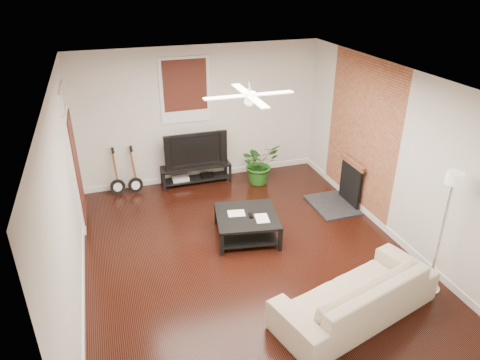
# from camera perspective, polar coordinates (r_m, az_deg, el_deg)

# --- Properties ---
(room) EXTENTS (5.01, 6.01, 2.81)m
(room) POSITION_cam_1_polar(r_m,az_deg,el_deg) (6.37, 1.11, 0.50)
(room) COLOR black
(room) RESTS_ON ground
(brick_accent) EXTENTS (0.02, 2.20, 2.80)m
(brick_accent) POSITION_cam_1_polar(r_m,az_deg,el_deg) (8.24, 15.44, 5.68)
(brick_accent) COLOR #9F5433
(brick_accent) RESTS_ON floor
(fireplace) EXTENTS (0.80, 1.10, 0.92)m
(fireplace) POSITION_cam_1_polar(r_m,az_deg,el_deg) (8.46, 13.04, -0.45)
(fireplace) COLOR black
(fireplace) RESTS_ON floor
(window_back) EXTENTS (1.00, 0.06, 1.30)m
(window_back) POSITION_cam_1_polar(r_m,az_deg,el_deg) (8.82, -7.15, 11.51)
(window_back) COLOR #37140F
(window_back) RESTS_ON wall_back
(door_left) EXTENTS (0.08, 1.00, 2.50)m
(door_left) POSITION_cam_1_polar(r_m,az_deg,el_deg) (7.90, -20.80, 2.81)
(door_left) COLOR white
(door_left) RESTS_ON wall_left
(tv_stand) EXTENTS (1.45, 0.39, 0.40)m
(tv_stand) POSITION_cam_1_polar(r_m,az_deg,el_deg) (9.26, -5.73, 0.78)
(tv_stand) COLOR black
(tv_stand) RESTS_ON floor
(tv) EXTENTS (1.30, 0.17, 0.75)m
(tv) POSITION_cam_1_polar(r_m,az_deg,el_deg) (9.04, -5.92, 4.13)
(tv) COLOR black
(tv) RESTS_ON tv_stand
(coffee_table) EXTENTS (1.16, 1.16, 0.42)m
(coffee_table) POSITION_cam_1_polar(r_m,az_deg,el_deg) (7.41, 0.88, -5.97)
(coffee_table) COLOR black
(coffee_table) RESTS_ON floor
(sofa) EXTENTS (2.42, 1.46, 0.66)m
(sofa) POSITION_cam_1_polar(r_m,az_deg,el_deg) (6.06, 14.83, -14.10)
(sofa) COLOR tan
(sofa) RESTS_ON floor
(floor_lamp) EXTENTS (0.38, 0.38, 1.85)m
(floor_lamp) POSITION_cam_1_polar(r_m,az_deg,el_deg) (6.48, 24.72, -6.43)
(floor_lamp) COLOR silver
(floor_lamp) RESTS_ON floor
(potted_plant) EXTENTS (0.94, 0.86, 0.88)m
(potted_plant) POSITION_cam_1_polar(r_m,az_deg,el_deg) (9.13, 2.53, 2.17)
(potted_plant) COLOR #225A19
(potted_plant) RESTS_ON floor
(guitar_left) EXTENTS (0.33, 0.26, 0.96)m
(guitar_left) POSITION_cam_1_polar(r_m,az_deg,el_deg) (8.96, -15.87, 0.92)
(guitar_left) COLOR black
(guitar_left) RESTS_ON floor
(guitar_right) EXTENTS (0.34, 0.28, 0.96)m
(guitar_right) POSITION_cam_1_polar(r_m,az_deg,el_deg) (8.94, -13.64, 1.15)
(guitar_right) COLOR black
(guitar_right) RESTS_ON floor
(ceiling_fan) EXTENTS (1.24, 1.24, 0.32)m
(ceiling_fan) POSITION_cam_1_polar(r_m,az_deg,el_deg) (5.94, 1.21, 10.98)
(ceiling_fan) COLOR white
(ceiling_fan) RESTS_ON ceiling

